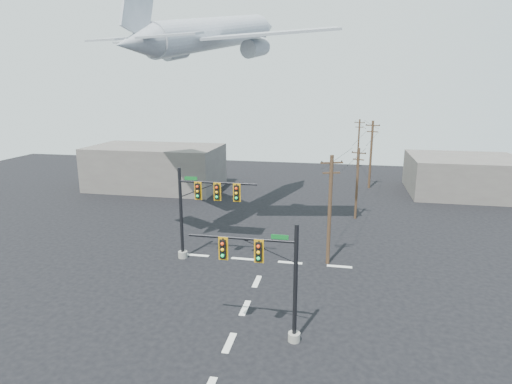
% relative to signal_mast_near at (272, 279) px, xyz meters
% --- Properties ---
extents(ground, '(120.00, 120.00, 0.00)m').
position_rel_signal_mast_near_xyz_m(ground, '(-2.26, -0.88, -3.73)').
color(ground, black).
rests_on(ground, ground).
extents(lane_markings, '(14.00, 21.20, 0.01)m').
position_rel_signal_mast_near_xyz_m(lane_markings, '(-2.26, 4.46, -3.72)').
color(lane_markings, silver).
rests_on(lane_markings, ground).
extents(signal_mast_near, '(6.42, 0.77, 6.97)m').
position_rel_signal_mast_near_xyz_m(signal_mast_near, '(0.00, 0.00, 0.00)').
color(signal_mast_near, gray).
rests_on(signal_mast_near, ground).
extents(signal_mast_far, '(6.80, 0.85, 7.76)m').
position_rel_signal_mast_near_xyz_m(signal_mast_far, '(-7.73, 10.34, 0.63)').
color(signal_mast_far, gray).
rests_on(signal_mast_far, ground).
extents(utility_pole_a, '(1.73, 0.71, 8.97)m').
position_rel_signal_mast_near_xyz_m(utility_pole_a, '(2.76, 11.58, 0.97)').
color(utility_pole_a, '#462D1E').
rests_on(utility_pole_a, ground).
extents(utility_pole_b, '(1.49, 0.71, 7.80)m').
position_rel_signal_mast_near_xyz_m(utility_pole_b, '(5.28, 24.64, 0.35)').
color(utility_pole_b, '#462D1E').
rests_on(utility_pole_b, ground).
extents(utility_pole_c, '(1.94, 0.55, 9.56)m').
position_rel_signal_mast_near_xyz_m(utility_pole_c, '(7.56, 40.01, 1.28)').
color(utility_pole_c, '#462D1E').
rests_on(utility_pole_c, ground).
extents(utility_pole_d, '(1.77, 0.43, 8.59)m').
position_rel_signal_mast_near_xyz_m(utility_pole_d, '(6.37, 56.07, 0.77)').
color(utility_pole_d, '#462D1E').
rests_on(utility_pole_d, ground).
extents(power_lines, '(6.49, 44.50, 0.65)m').
position_rel_signal_mast_near_xyz_m(power_lines, '(5.90, 33.75, 4.36)').
color(power_lines, black).
extents(airliner, '(24.10, 25.92, 6.95)m').
position_rel_signal_mast_near_xyz_m(airliner, '(-8.87, 19.55, 15.20)').
color(airliner, '#AFB4BB').
extents(building_left, '(18.00, 10.00, 6.00)m').
position_rel_signal_mast_near_xyz_m(building_left, '(-22.26, 34.12, -0.73)').
color(building_left, '#625D57').
rests_on(building_left, ground).
extents(building_right, '(14.00, 12.00, 5.00)m').
position_rel_signal_mast_near_xyz_m(building_right, '(19.74, 39.12, -1.23)').
color(building_right, '#625D57').
rests_on(building_right, ground).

